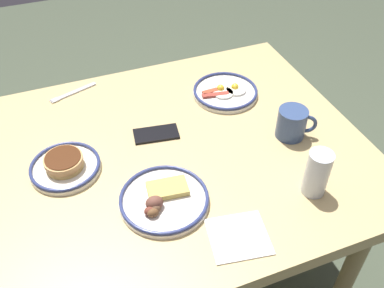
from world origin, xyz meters
name	(u,v)px	position (x,y,z in m)	size (l,w,h in m)	color
ground_plane	(182,273)	(0.00, 0.00, 0.00)	(6.00, 6.00, 0.00)	#424C3A
dining_table	(179,166)	(0.00, 0.00, 0.65)	(1.16, 0.98, 0.73)	tan
plate_near_main	(225,92)	(-0.25, -0.21, 0.74)	(0.23, 0.23, 0.04)	silver
plate_center_pancakes	(164,199)	(0.11, 0.19, 0.74)	(0.25, 0.25, 0.05)	silver
plate_far_companion	(65,165)	(0.34, -0.03, 0.75)	(0.21, 0.21, 0.05)	silver
coffee_mug	(292,123)	(-0.36, 0.07, 0.78)	(0.12, 0.09, 0.10)	#334772
drinking_glass	(317,175)	(-0.29, 0.30, 0.79)	(0.07, 0.07, 0.14)	silver
cell_phone	(156,134)	(0.05, -0.09, 0.73)	(0.14, 0.07, 0.01)	black
paper_napkin	(238,237)	(-0.03, 0.37, 0.73)	(0.15, 0.14, 0.00)	white
fork_near	(73,93)	(0.26, -0.42, 0.73)	(0.18, 0.07, 0.01)	silver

